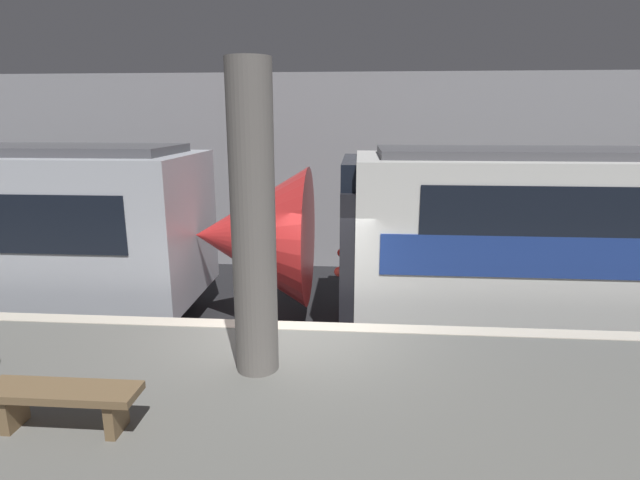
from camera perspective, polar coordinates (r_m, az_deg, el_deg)
The scene contains 5 objects.
ground_plane at distance 8.08m, azimuth -3.17°, elevation -16.29°, with size 120.00×120.00×0.00m, color black.
platform at distance 5.96m, azimuth -6.22°, elevation -22.47°, with size 40.00×4.43×1.08m.
station_rear_barrier at distance 13.53m, azimuth 0.28°, elevation 7.64°, with size 50.00×0.15×5.18m.
support_pillar_near at distance 5.74m, azimuth -7.64°, elevation 1.86°, with size 0.51×0.51×3.61m.
platform_bench at distance 5.66m, azimuth -27.35°, elevation -15.77°, with size 1.50×0.40×0.45m.
Camera 1 is at (0.96, -6.92, 4.06)m, focal length 28.00 mm.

